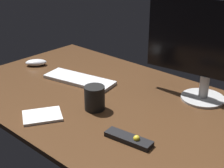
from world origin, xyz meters
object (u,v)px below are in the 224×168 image
(keyboard, at_px, (79,80))
(coffee_mug, at_px, (95,98))
(monitor, at_px, (209,47))
(computer_mouse, at_px, (36,62))
(notepad, at_px, (42,116))
(media_remote, at_px, (129,139))

(keyboard, xyz_separation_m, coffee_mug, (0.25, -0.15, 0.04))
(monitor, bearing_deg, coffee_mug, -134.08)
(keyboard, height_order, computer_mouse, computer_mouse)
(notepad, bearing_deg, monitor, 55.37)
(keyboard, bearing_deg, monitor, 11.39)
(monitor, xyz_separation_m, keyboard, (-0.54, -0.23, -0.23))
(computer_mouse, xyz_separation_m, notepad, (0.48, -0.32, -0.01))
(media_remote, height_order, coffee_mug, coffee_mug)
(coffee_mug, distance_m, notepad, 0.22)
(coffee_mug, bearing_deg, monitor, 53.06)
(computer_mouse, bearing_deg, monitor, -34.30)
(keyboard, distance_m, media_remote, 0.56)
(monitor, relative_size, keyboard, 1.54)
(monitor, distance_m, media_remote, 0.51)
(coffee_mug, bearing_deg, notepad, -119.52)
(monitor, relative_size, coffee_mug, 5.47)
(media_remote, bearing_deg, monitor, 78.83)
(monitor, distance_m, keyboard, 0.62)
(media_remote, bearing_deg, notepad, -171.98)
(computer_mouse, xyz_separation_m, media_remote, (0.83, -0.22, -0.01))
(monitor, height_order, notepad, monitor)
(keyboard, relative_size, notepad, 2.40)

